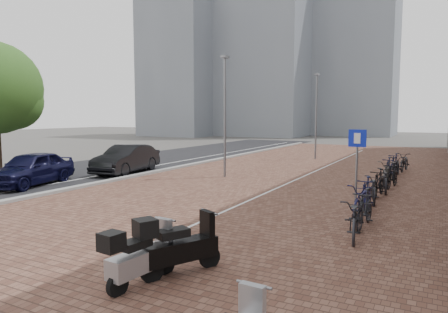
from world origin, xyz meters
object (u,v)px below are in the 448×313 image
at_px(scooter_front, 142,255).
at_px(parking_sign, 357,156).
at_px(car_dark, 126,159).
at_px(car_navy, 31,169).
at_px(scooter_mid, 181,245).

distance_m(scooter_front, parking_sign, 8.10).
relative_size(car_dark, scooter_front, 2.72).
bearing_deg(car_navy, scooter_mid, -38.40).
bearing_deg(parking_sign, car_dark, 168.22).
distance_m(car_dark, scooter_mid, 14.56).
xyz_separation_m(scooter_front, scooter_mid, (0.35, 0.72, 0.03)).
bearing_deg(scooter_mid, car_navy, -177.92).
xyz_separation_m(car_dark, scooter_front, (10.00, -10.95, -0.17)).
distance_m(scooter_mid, parking_sign, 7.31).
xyz_separation_m(car_navy, parking_sign, (13.41, 1.61, 1.03)).
bearing_deg(car_dark, parking_sign, -23.83).
height_order(car_navy, car_dark, car_dark).
bearing_deg(scooter_front, car_navy, 157.95).
xyz_separation_m(car_navy, car_dark, (1.08, 4.90, 0.00)).
relative_size(car_navy, parking_sign, 1.66).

